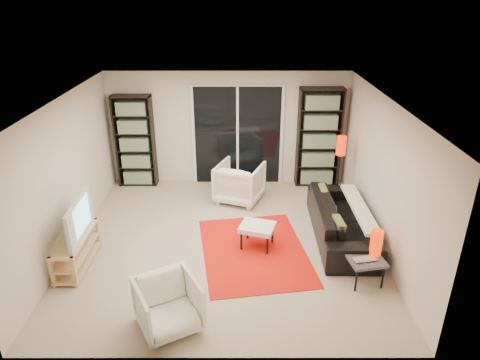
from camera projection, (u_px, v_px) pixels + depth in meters
name	position (u px, v px, depth m)	size (l,w,h in m)	color
floor	(225.00, 241.00, 7.22)	(5.00, 5.00, 0.00)	tan
wall_back	(228.00, 129.00, 9.01)	(5.00, 0.02, 2.40)	beige
wall_front	(216.00, 273.00, 4.45)	(5.00, 0.02, 2.40)	beige
wall_left	(66.00, 176.00, 6.73)	(0.02, 5.00, 2.40)	beige
wall_right	(383.00, 176.00, 6.73)	(0.02, 5.00, 2.40)	beige
ceiling	(223.00, 101.00, 6.24)	(5.00, 5.00, 0.02)	white
sliding_door	(238.00, 136.00, 9.04)	(1.92, 0.08, 2.16)	white
bookshelf_left	(135.00, 141.00, 8.95)	(0.80, 0.30, 1.95)	black
bookshelf_right	(319.00, 138.00, 8.92)	(0.90, 0.30, 2.10)	black
tv_stand	(77.00, 250.00, 6.51)	(0.37, 1.17, 0.50)	#E7C689
tv	(72.00, 219.00, 6.29)	(1.05, 0.14, 0.60)	black
rug	(254.00, 251.00, 6.95)	(1.63, 2.21, 0.01)	red
sofa	(342.00, 220.00, 7.22)	(2.26, 0.88, 0.66)	black
armchair_back	(240.00, 182.00, 8.47)	(0.83, 0.86, 0.78)	white
armchair_front	(168.00, 305.00, 5.27)	(0.72, 0.74, 0.67)	white
ottoman	(257.00, 228.00, 6.94)	(0.65, 0.59, 0.40)	white
side_table	(365.00, 260.00, 6.10)	(0.57, 0.57, 0.40)	#45454A
laptop	(367.00, 261.00, 5.98)	(0.34, 0.22, 0.03)	silver
table_lamp	(376.00, 243.00, 6.09)	(0.17, 0.17, 0.38)	red
floor_lamp	(340.00, 153.00, 8.17)	(0.20, 0.20, 1.36)	black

